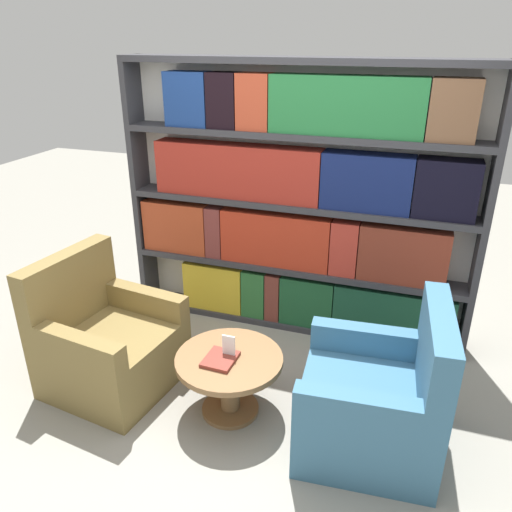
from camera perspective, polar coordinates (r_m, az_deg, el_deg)
The scene contains 7 objects.
ground_plane at distance 3.43m, azimuth -2.59°, elevation -19.72°, with size 14.00×14.00×0.00m, color gray.
bookshelf at distance 4.07m, azimuth 5.08°, elevation 5.55°, with size 2.87×0.30×2.22m.
armchair_left at distance 3.81m, azimuth -16.67°, elevation -9.62°, with size 0.91×0.91×0.98m.
armchair_right at distance 3.24m, azimuth 13.59°, elevation -15.91°, with size 0.88×0.88×0.98m.
coffee_table at distance 3.40m, azimuth -3.05°, elevation -13.19°, with size 0.71×0.71×0.44m.
table_sign at distance 3.28m, azimuth -3.13°, elevation -10.48°, with size 0.09×0.06×0.16m.
stray_book at distance 3.29m, azimuth -4.11°, elevation -11.69°, with size 0.20×0.23×0.02m.
Camera 1 is at (0.94, -2.29, 2.37)m, focal length 35.00 mm.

